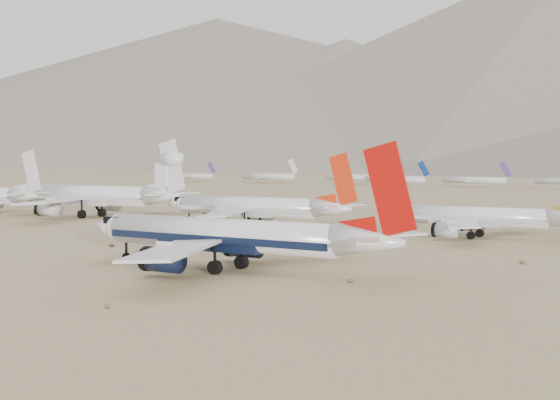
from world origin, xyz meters
name	(u,v)px	position (x,y,z in m)	size (l,w,h in m)	color
ground	(194,269)	(0.00, 0.00, 0.00)	(7000.00, 7000.00, 0.00)	#967B57
main_airliner	(233,237)	(6.21, 0.93, 4.94)	(50.95, 49.77, 17.98)	white
row2_gold_tail	(478,217)	(20.19, 64.45, 4.20)	(42.14, 41.22, 15.01)	white
row2_orange_tail	(254,208)	(-29.11, 57.77, 4.82)	(48.16, 47.11, 17.18)	white
row2_white_trijet	(96,195)	(-84.14, 62.70, 6.02)	(58.71, 57.38, 20.80)	white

